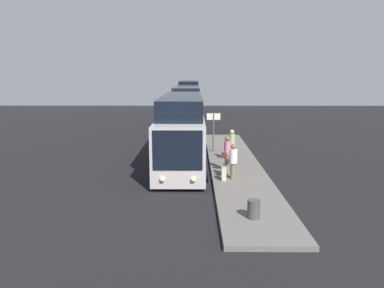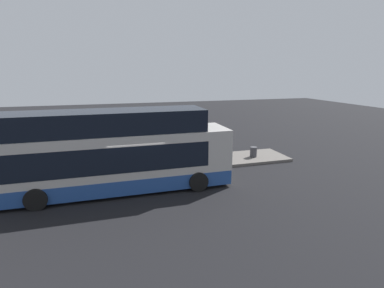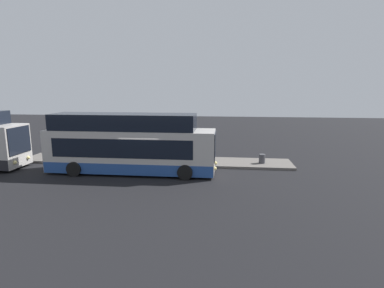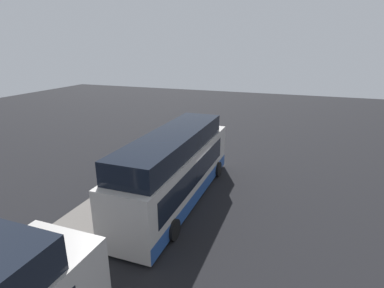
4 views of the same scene
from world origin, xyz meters
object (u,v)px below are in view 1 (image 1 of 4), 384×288
(trash_bin, at_px, (254,209))
(passenger_boarding, at_px, (232,144))
(passenger_waiting, at_px, (233,160))
(passenger_with_bags, at_px, (227,152))
(sign_post, at_px, (213,127))
(bus_third, at_px, (189,99))
(bus_second, at_px, (187,110))
(bus_lead, at_px, (182,134))
(suitcase, at_px, (224,174))

(trash_bin, bearing_deg, passenger_boarding, 179.50)
(passenger_waiting, height_order, passenger_with_bags, passenger_with_bags)
(passenger_waiting, xyz_separation_m, sign_post, (-6.30, -0.61, 0.70))
(bus_third, distance_m, passenger_boarding, 27.18)
(passenger_boarding, xyz_separation_m, trash_bin, (8.73, -0.08, -0.65))
(bus_second, height_order, trash_bin, bus_second)
(bus_lead, relative_size, trash_bin, 16.84)
(passenger_with_bags, distance_m, trash_bin, 6.45)
(bus_third, bearing_deg, passenger_waiting, 4.67)
(bus_lead, bearing_deg, passenger_waiting, 32.90)
(bus_lead, relative_size, passenger_with_bags, 6.09)
(passenger_waiting, xyz_separation_m, passenger_with_bags, (-1.52, -0.15, 0.09))
(bus_second, relative_size, suitcase, 13.00)
(suitcase, distance_m, sign_post, 6.67)
(passenger_boarding, height_order, sign_post, sign_post)
(passenger_boarding, xyz_separation_m, sign_post, (-2.46, -0.92, 0.62))
(passenger_boarding, height_order, passenger_with_bags, passenger_with_bags)
(passenger_waiting, bearing_deg, suitcase, 120.50)
(bus_third, xyz_separation_m, passenger_waiting, (30.87, 2.52, -0.78))
(passenger_waiting, xyz_separation_m, trash_bin, (4.89, 0.23, -0.58))
(passenger_waiting, distance_m, trash_bin, 4.93)
(bus_lead, distance_m, bus_third, 26.97)
(passenger_with_bags, distance_m, sign_post, 4.84)
(passenger_boarding, distance_m, sign_post, 2.69)
(suitcase, bearing_deg, trash_bin, 8.20)
(passenger_waiting, distance_m, suitcase, 0.77)
(bus_third, relative_size, suitcase, 13.68)
(bus_second, relative_size, trash_bin, 17.39)
(bus_second, distance_m, passenger_boarding, 13.67)
(bus_lead, bearing_deg, passenger_boarding, 88.84)
(bus_second, distance_m, sign_post, 11.07)
(bus_third, bearing_deg, trash_bin, 4.40)
(bus_lead, distance_m, sign_post, 3.07)
(passenger_waiting, bearing_deg, passenger_with_bags, 7.26)
(sign_post, bearing_deg, passenger_waiting, 5.54)
(bus_third, xyz_separation_m, sign_post, (24.57, 1.91, -0.09))
(bus_second, relative_size, passenger_boarding, 6.35)
(passenger_waiting, bearing_deg, passenger_boarding, -2.80)
(bus_lead, xyz_separation_m, bus_third, (-26.97, 0.00, 0.16))
(passenger_waiting, relative_size, suitcase, 1.93)
(bus_second, bearing_deg, trash_bin, 7.10)
(bus_second, xyz_separation_m, suitcase, (17.45, 2.08, -1.27))
(bus_lead, xyz_separation_m, suitcase, (4.14, 2.08, -1.21))
(bus_lead, distance_m, passenger_boarding, 2.88)
(bus_third, height_order, passenger_with_bags, bus_third)
(passenger_boarding, xyz_separation_m, suitcase, (4.08, -0.75, -0.66))
(passenger_boarding, bearing_deg, bus_second, 39.90)
(bus_second, bearing_deg, passenger_boarding, 11.95)
(trash_bin, bearing_deg, bus_third, -175.60)
(bus_lead, xyz_separation_m, passenger_boarding, (0.06, 2.83, -0.55))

